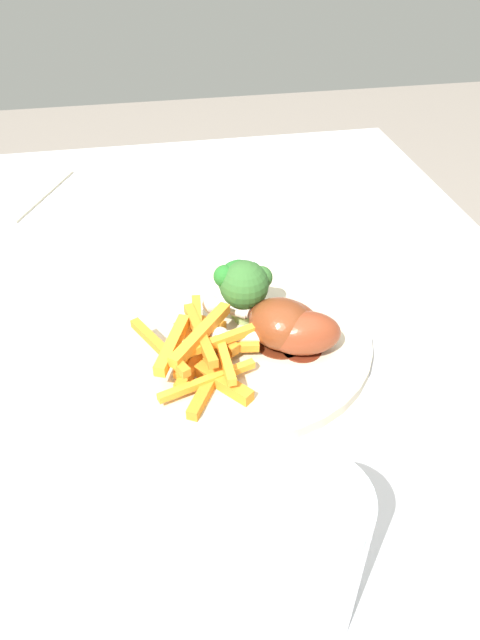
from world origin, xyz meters
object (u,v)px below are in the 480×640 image
(broccoli_floret_middle, at_px, (239,280))
(chicken_drumstick_extra, at_px, (297,333))
(dinner_plate, at_px, (240,340))
(carrot_fries_pile, at_px, (202,351))
(chicken_drumstick_far, at_px, (279,320))
(broccoli_floret_front, at_px, (244,285))
(chicken_drumstick_near, at_px, (278,323))
(water_glass, at_px, (304,563))
(fork, at_px, (370,221))
(dining_table, at_px, (195,376))

(broccoli_floret_middle, xyz_separation_m, chicken_drumstick_extra, (0.07, 0.04, -0.02))
(dinner_plate, xyz_separation_m, chicken_drumstick_extra, (0.03, 0.05, 0.03))
(broccoli_floret_middle, bearing_deg, chicken_drumstick_extra, 34.12)
(broccoli_floret_middle, distance_m, carrot_fries_pile, 0.09)
(chicken_drumstick_far, bearing_deg, broccoli_floret_front, -142.08)
(broccoli_floret_front, distance_m, carrot_fries_pile, 0.09)
(broccoli_floret_middle, relative_size, chicken_drumstick_far, 0.55)
(dinner_plate, relative_size, chicken_drumstick_near, 2.61)
(chicken_drumstick_far, bearing_deg, water_glass, -10.86)
(chicken_drumstick_extra, relative_size, fork, 0.68)
(carrot_fries_pile, bearing_deg, water_glass, 7.22)
(carrot_fries_pile, distance_m, chicken_drumstick_far, 0.09)
(carrot_fries_pile, relative_size, chicken_drumstick_far, 1.18)
(dining_table, xyz_separation_m, carrot_fries_pile, (0.11, -0.00, 0.14))
(dinner_plate, relative_size, chicken_drumstick_far, 2.23)
(broccoli_floret_middle, distance_m, chicken_drumstick_extra, 0.08)
(dinner_plate, bearing_deg, fork, 134.35)
(broccoli_floret_front, height_order, carrot_fries_pile, broccoli_floret_front)
(chicken_drumstick_near, relative_size, chicken_drumstick_far, 0.85)
(chicken_drumstick_extra, distance_m, fork, 0.31)
(dining_table, distance_m, chicken_drumstick_near, 0.19)
(carrot_fries_pile, xyz_separation_m, chicken_drumstick_extra, (-0.00, 0.09, 0.00))
(chicken_drumstick_near, bearing_deg, chicken_drumstick_far, 159.70)
(fork, bearing_deg, broccoli_floret_middle, -132.65)
(broccoli_floret_front, xyz_separation_m, chicken_drumstick_near, (0.04, 0.03, -0.02))
(broccoli_floret_front, relative_size, carrot_fries_pile, 0.49)
(chicken_drumstick_near, height_order, chicken_drumstick_extra, chicken_drumstick_near)
(broccoli_floret_middle, distance_m, chicken_drumstick_near, 0.06)
(carrot_fries_pile, relative_size, fork, 0.75)
(broccoli_floret_middle, bearing_deg, fork, 130.27)
(broccoli_floret_front, xyz_separation_m, chicken_drumstick_far, (0.04, 0.03, -0.02))
(carrot_fries_pile, distance_m, chicken_drumstick_extra, 0.09)
(chicken_drumstick_near, bearing_deg, carrot_fries_pile, -76.24)
(chicken_drumstick_near, bearing_deg, dining_table, -140.15)
(chicken_drumstick_extra, height_order, fork, chicken_drumstick_extra)
(dinner_plate, height_order, chicken_drumstick_near, chicken_drumstick_near)
(dining_table, xyz_separation_m, dinner_plate, (0.08, 0.04, 0.12))
(dinner_plate, distance_m, fork, 0.31)
(dinner_plate, bearing_deg, broccoli_floret_middle, 170.48)
(chicken_drumstick_far, xyz_separation_m, water_glass, (0.27, -0.05, 0.03))
(broccoli_floret_middle, height_order, chicken_drumstick_far, broccoli_floret_middle)
(chicken_drumstick_extra, bearing_deg, carrot_fries_pile, -88.13)
(chicken_drumstick_extra, bearing_deg, fork, 145.32)
(fork, distance_m, water_glass, 0.55)
(dinner_plate, bearing_deg, chicken_drumstick_near, 66.52)
(dining_table, bearing_deg, chicken_drumstick_near, 39.85)
(carrot_fries_pile, bearing_deg, dining_table, 179.75)
(broccoli_floret_front, height_order, broccoli_floret_middle, broccoli_floret_front)
(broccoli_floret_front, distance_m, chicken_drumstick_far, 0.05)
(broccoli_floret_front, relative_size, water_glass, 0.53)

